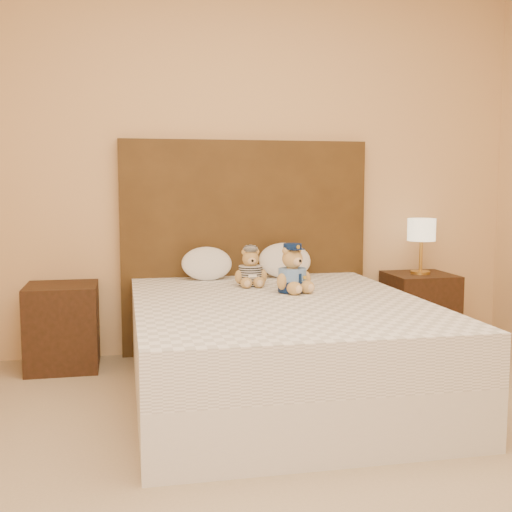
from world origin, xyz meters
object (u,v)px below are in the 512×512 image
Objects in this scene: pillow_left at (207,262)px; nightstand_right at (419,311)px; lamp at (421,233)px; nightstand_left at (63,326)px; pillow_right at (285,259)px; teddy_police at (292,268)px; bed at (279,347)px; teddy_prisoner at (251,267)px.

nightstand_right is at bearing -1.11° from pillow_left.
nightstand_right is 0.57m from lamp.
nightstand_left is 1.49× the size of pillow_right.
teddy_police is at bearing -152.33° from nightstand_right.
pillow_right is at bearing 178.29° from lamp.
nightstand_left is 2.56m from lamp.
teddy_police is 0.85× the size of pillow_left.
teddy_police is 0.62m from pillow_right.
teddy_police reaches higher than bed.
pillow_right is at bearing 0.00° from pillow_left.
nightstand_left is 1.00× the size of nightstand_right.
bed and nightstand_left have the same top height.
nightstand_right is at bearing 32.62° from bed.
lamp is at bearing -1.71° from pillow_right.
teddy_prisoner reaches higher than bed.
nightstand_left is 1.89× the size of teddy_police.
lamp reaches higher than nightstand_left.
bed is at bearing -70.13° from pillow_left.
teddy_prisoner is (-1.31, -0.31, -0.18)m from lamp.
pillow_right is (0.11, 0.61, -0.01)m from teddy_police.
lamp is 1.56m from pillow_left.
teddy_police is 0.75m from pillow_left.
nightstand_left is 1.55m from pillow_right.
bed is 5.00× the size of lamp.
lamp is 1.17× the size of pillow_left.
bed is 0.49m from teddy_police.
teddy_police is (0.14, 0.22, 0.42)m from bed.
lamp is 1.36m from teddy_prisoner.
teddy_prisoner is 0.71× the size of pillow_left.
nightstand_right is 1.41m from teddy_prisoner.
teddy_prisoner is at bearing 103.79° from teddy_police.
nightstand_left and nightstand_right have the same top height.
bed is 0.63m from teddy_prisoner.
teddy_prisoner is (1.19, -0.31, 0.40)m from nightstand_left.
lamp reaches higher than teddy_police.
teddy_prisoner is 0.46m from pillow_right.
lamp reaches higher than teddy_prisoner.
lamp reaches higher than pillow_left.
bed is at bearing -81.57° from teddy_prisoner.
teddy_police is at bearing -54.68° from pillow_left.
lamp is 1.02m from pillow_right.
pillow_right reaches higher than pillow_left.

